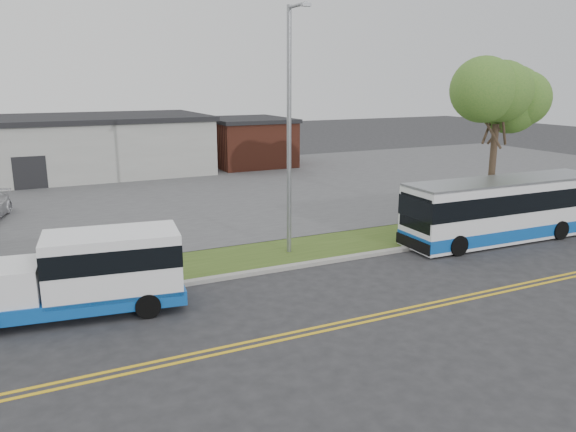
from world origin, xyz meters
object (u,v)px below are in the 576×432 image
streetlight_near (290,124)px  shuttle_bus (91,271)px  transit_bus (505,209)px  tree_east (498,95)px

streetlight_near → shuttle_bus: streetlight_near is taller
streetlight_near → transit_bus: bearing=-12.6°
transit_bus → tree_east: bearing=59.0°
tree_east → streetlight_near: 11.05m
tree_east → streetlight_near: (-11.00, -0.27, -0.97)m
shuttle_bus → transit_bus: size_ratio=0.67×
shuttle_bus → transit_bus: 17.42m
shuttle_bus → transit_bus: transit_bus is taller
tree_east → shuttle_bus: 19.76m
tree_east → streetlight_near: bearing=-178.6°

